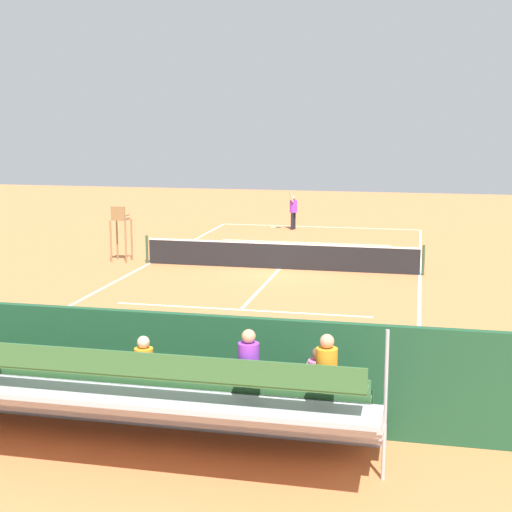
% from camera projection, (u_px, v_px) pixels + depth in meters
% --- Properties ---
extents(ground_plane, '(60.00, 60.00, 0.00)m').
position_uv_depth(ground_plane, '(280.00, 269.00, 27.13)').
color(ground_plane, '#D17542').
extents(court_line_markings, '(10.10, 22.20, 0.01)m').
position_uv_depth(court_line_markings, '(280.00, 269.00, 27.16)').
color(court_line_markings, white).
rests_on(court_line_markings, ground).
extents(tennis_net, '(10.30, 0.10, 1.07)m').
position_uv_depth(tennis_net, '(280.00, 255.00, 27.04)').
color(tennis_net, black).
rests_on(tennis_net, ground).
extents(backdrop_wall, '(18.00, 0.16, 2.00)m').
position_uv_depth(backdrop_wall, '(138.00, 364.00, 13.50)').
color(backdrop_wall, '#1E4C2D').
rests_on(backdrop_wall, ground).
extents(bleacher_stand, '(9.06, 2.40, 2.48)m').
position_uv_depth(bleacher_stand, '(119.00, 395.00, 12.13)').
color(bleacher_stand, '#B2B2B7').
rests_on(bleacher_stand, ground).
extents(umpire_chair, '(0.67, 0.67, 2.14)m').
position_uv_depth(umpire_chair, '(120.00, 228.00, 28.33)').
color(umpire_chair, olive).
rests_on(umpire_chair, ground).
extents(courtside_bench, '(1.80, 0.40, 0.93)m').
position_uv_depth(courtside_bench, '(270.00, 383.00, 13.79)').
color(courtside_bench, '#9E754C').
rests_on(courtside_bench, ground).
extents(equipment_bag, '(0.90, 0.36, 0.36)m').
position_uv_depth(equipment_bag, '(178.00, 398.00, 14.11)').
color(equipment_bag, black).
rests_on(equipment_bag, ground).
extents(tennis_player, '(0.45, 0.56, 1.93)m').
position_uv_depth(tennis_player, '(293.00, 209.00, 36.64)').
color(tennis_player, black).
rests_on(tennis_player, ground).
extents(tennis_racket, '(0.56, 0.31, 0.03)m').
position_uv_depth(tennis_racket, '(273.00, 227.00, 37.45)').
color(tennis_racket, black).
rests_on(tennis_racket, ground).
extents(tennis_ball_near, '(0.07, 0.07, 0.07)m').
position_uv_depth(tennis_ball_near, '(251.00, 231.00, 36.17)').
color(tennis_ball_near, '#CCDB33').
rests_on(tennis_ball_near, ground).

